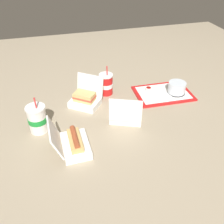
{
  "coord_description": "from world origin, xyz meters",
  "views": [
    {
      "loc": [
        -0.33,
        -1.07,
        0.89
      ],
      "look_at": [
        -0.03,
        0.04,
        0.05
      ],
      "focal_mm": 40.0,
      "sensor_mm": 36.0,
      "label": 1
    }
  ],
  "objects_px": {
    "food_tray": "(163,93)",
    "clamshell_sandwich_front": "(126,113)",
    "clamshell_hotdog_center": "(73,143)",
    "clamshell_sandwich_back": "(85,99)",
    "soda_cup_center": "(106,84)",
    "cake_container": "(177,88)",
    "soda_cup_back": "(37,119)",
    "plastic_fork": "(155,87)",
    "ketchup_cup": "(148,89)"
  },
  "relations": [
    {
      "from": "soda_cup_center",
      "to": "cake_container",
      "type": "bearing_deg",
      "value": -16.9
    },
    {
      "from": "cake_container",
      "to": "soda_cup_back",
      "type": "relative_size",
      "value": 0.55
    },
    {
      "from": "soda_cup_back",
      "to": "clamshell_hotdog_center",
      "type": "bearing_deg",
      "value": -50.89
    },
    {
      "from": "plastic_fork",
      "to": "clamshell_sandwich_front",
      "type": "relative_size",
      "value": 0.49
    },
    {
      "from": "ketchup_cup",
      "to": "clamshell_hotdog_center",
      "type": "relative_size",
      "value": 0.19
    },
    {
      "from": "food_tray",
      "to": "clamshell_sandwich_front",
      "type": "xyz_separation_m",
      "value": [
        -0.33,
        -0.2,
        0.04
      ]
    },
    {
      "from": "clamshell_sandwich_back",
      "to": "soda_cup_center",
      "type": "height_order",
      "value": "soda_cup_center"
    },
    {
      "from": "ketchup_cup",
      "to": "clamshell_sandwich_back",
      "type": "height_order",
      "value": "clamshell_sandwich_back"
    },
    {
      "from": "clamshell_hotdog_center",
      "to": "soda_cup_back",
      "type": "distance_m",
      "value": 0.26
    },
    {
      "from": "ketchup_cup",
      "to": "clamshell_sandwich_back",
      "type": "xyz_separation_m",
      "value": [
        -0.44,
        -0.04,
        0.02
      ]
    },
    {
      "from": "soda_cup_center",
      "to": "plastic_fork",
      "type": "bearing_deg",
      "value": -5.14
    },
    {
      "from": "ketchup_cup",
      "to": "clamshell_sandwich_front",
      "type": "relative_size",
      "value": 0.18
    },
    {
      "from": "plastic_fork",
      "to": "soda_cup_back",
      "type": "relative_size",
      "value": 0.51
    },
    {
      "from": "food_tray",
      "to": "plastic_fork",
      "type": "bearing_deg",
      "value": 106.4
    },
    {
      "from": "food_tray",
      "to": "clamshell_sandwich_front",
      "type": "height_order",
      "value": "clamshell_sandwich_front"
    },
    {
      "from": "clamshell_hotdog_center",
      "to": "clamshell_sandwich_front",
      "type": "xyz_separation_m",
      "value": [
        0.33,
        0.16,
        0.0
      ]
    },
    {
      "from": "cake_container",
      "to": "clamshell_sandwich_front",
      "type": "xyz_separation_m",
      "value": [
        -0.41,
        -0.18,
        -0.0
      ]
    },
    {
      "from": "food_tray",
      "to": "clamshell_sandwich_back",
      "type": "xyz_separation_m",
      "value": [
        -0.53,
        0.01,
        0.04
      ]
    },
    {
      "from": "food_tray",
      "to": "clamshell_hotdog_center",
      "type": "bearing_deg",
      "value": -150.87
    },
    {
      "from": "food_tray",
      "to": "soda_cup_back",
      "type": "bearing_deg",
      "value": -168.44
    },
    {
      "from": "soda_cup_center",
      "to": "clamshell_sandwich_front",
      "type": "bearing_deg",
      "value": -82.58
    },
    {
      "from": "food_tray",
      "to": "ketchup_cup",
      "type": "height_order",
      "value": "ketchup_cup"
    },
    {
      "from": "food_tray",
      "to": "soda_cup_back",
      "type": "height_order",
      "value": "soda_cup_back"
    },
    {
      "from": "food_tray",
      "to": "plastic_fork",
      "type": "height_order",
      "value": "plastic_fork"
    },
    {
      "from": "clamshell_hotdog_center",
      "to": "clamshell_sandwich_back",
      "type": "distance_m",
      "value": 0.4
    },
    {
      "from": "food_tray",
      "to": "clamshell_sandwich_front",
      "type": "bearing_deg",
      "value": -148.48
    },
    {
      "from": "cake_container",
      "to": "clamshell_sandwich_back",
      "type": "bearing_deg",
      "value": 176.55
    },
    {
      "from": "plastic_fork",
      "to": "soda_cup_center",
      "type": "relative_size",
      "value": 0.54
    },
    {
      "from": "clamshell_sandwich_back",
      "to": "soda_cup_center",
      "type": "relative_size",
      "value": 1.19
    },
    {
      "from": "soda_cup_back",
      "to": "soda_cup_center",
      "type": "relative_size",
      "value": 1.06
    },
    {
      "from": "soda_cup_center",
      "to": "clamshell_hotdog_center",
      "type": "bearing_deg",
      "value": -121.1
    },
    {
      "from": "ketchup_cup",
      "to": "plastic_fork",
      "type": "xyz_separation_m",
      "value": [
        0.06,
        0.03,
        -0.01
      ]
    },
    {
      "from": "clamshell_sandwich_front",
      "to": "soda_cup_back",
      "type": "relative_size",
      "value": 1.04
    },
    {
      "from": "plastic_fork",
      "to": "clamshell_sandwich_back",
      "type": "bearing_deg",
      "value": -172.81
    },
    {
      "from": "cake_container",
      "to": "clamshell_sandwich_front",
      "type": "distance_m",
      "value": 0.44
    },
    {
      "from": "clamshell_sandwich_back",
      "to": "clamshell_sandwich_front",
      "type": "height_order",
      "value": "clamshell_sandwich_front"
    },
    {
      "from": "clamshell_hotdog_center",
      "to": "clamshell_sandwich_back",
      "type": "bearing_deg",
      "value": 71.05
    },
    {
      "from": "cake_container",
      "to": "plastic_fork",
      "type": "bearing_deg",
      "value": 135.05
    },
    {
      "from": "ketchup_cup",
      "to": "soda_cup_back",
      "type": "relative_size",
      "value": 0.19
    },
    {
      "from": "cake_container",
      "to": "soda_cup_back",
      "type": "xyz_separation_m",
      "value": [
        -0.9,
        -0.14,
        0.03
      ]
    },
    {
      "from": "soda_cup_center",
      "to": "clamshell_sandwich_back",
      "type": "bearing_deg",
      "value": -147.73
    },
    {
      "from": "ketchup_cup",
      "to": "soda_cup_center",
      "type": "distance_m",
      "value": 0.29
    },
    {
      "from": "cake_container",
      "to": "soda_cup_center",
      "type": "xyz_separation_m",
      "value": [
        -0.45,
        0.14,
        0.02
      ]
    },
    {
      "from": "clamshell_hotdog_center",
      "to": "soda_cup_center",
      "type": "xyz_separation_m",
      "value": [
        0.29,
        0.48,
        0.03
      ]
    },
    {
      "from": "clamshell_hotdog_center",
      "to": "clamshell_sandwich_back",
      "type": "height_order",
      "value": "clamshell_sandwich_back"
    },
    {
      "from": "clamshell_hotdog_center",
      "to": "clamshell_sandwich_back",
      "type": "relative_size",
      "value": 0.86
    },
    {
      "from": "food_tray",
      "to": "clamshell_hotdog_center",
      "type": "distance_m",
      "value": 0.75
    },
    {
      "from": "clamshell_sandwich_back",
      "to": "clamshell_sandwich_front",
      "type": "xyz_separation_m",
      "value": [
        0.2,
        -0.21,
        0.0
      ]
    },
    {
      "from": "cake_container",
      "to": "clamshell_sandwich_back",
      "type": "xyz_separation_m",
      "value": [
        -0.61,
        0.04,
        -0.01
      ]
    },
    {
      "from": "soda_cup_back",
      "to": "ketchup_cup",
      "type": "bearing_deg",
      "value": 16.42
    }
  ]
}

